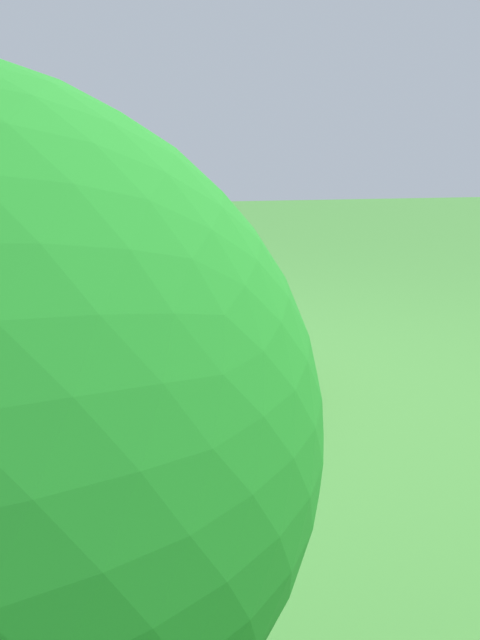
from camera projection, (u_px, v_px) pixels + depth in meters
ground at (239, 401)px, 2.98m from camera, size 14.00×14.00×0.00m
dog at (238, 301)px, 2.88m from camera, size 0.39×0.91×0.64m
tennis_ball_0 at (76, 400)px, 2.90m from camera, size 0.07×0.07×0.07m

